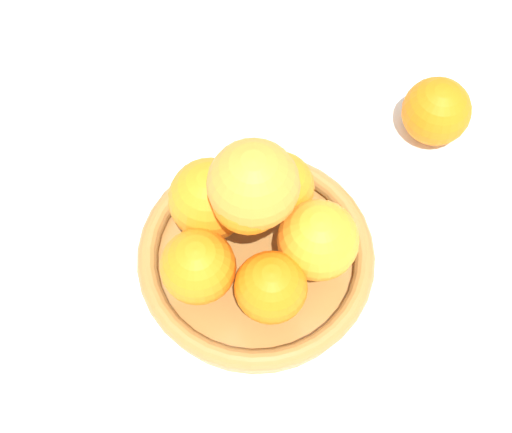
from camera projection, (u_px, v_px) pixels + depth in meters
ground_plane at (256, 266)px, 0.75m from camera, size 4.00×4.00×0.00m
fruit_bowl at (256, 258)px, 0.73m from camera, size 0.24×0.24×0.04m
orange_pile at (253, 220)px, 0.67m from camera, size 0.19×0.18×0.14m
stray_orange at (436, 111)px, 0.79m from camera, size 0.08×0.08×0.08m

